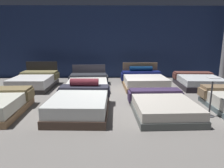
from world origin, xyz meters
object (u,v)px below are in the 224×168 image
bed_1 (80,103)px  bed_4 (35,81)px  bed_7 (198,81)px  bed_5 (88,82)px  bed_2 (162,105)px  bed_6 (144,81)px  price_sign (210,102)px

bed_1 → bed_4: size_ratio=1.04×
bed_1 → bed_7: size_ratio=1.05×
bed_7 → bed_5: bearing=-177.3°
bed_2 → bed_6: (0.01, 2.95, 0.07)m
bed_4 → price_sign: bearing=-29.4°
bed_7 → price_sign: bearing=-105.7°
bed_1 → bed_5: size_ratio=0.98×
bed_1 → bed_2: size_ratio=1.01×
bed_7 → bed_4: bearing=-176.5°
bed_4 → price_sign: (5.59, -3.17, 0.13)m
bed_7 → bed_1: bearing=-144.0°
bed_4 → bed_1: bearing=-51.5°
bed_2 → bed_5: size_ratio=0.97×
bed_6 → bed_7: size_ratio=0.98×
bed_5 → bed_2: bearing=-55.4°
bed_1 → price_sign: bearing=-3.7°
bed_2 → bed_7: 3.68m
bed_4 → bed_2: bearing=-33.0°
bed_1 → bed_6: (2.20, 2.89, 0.00)m
bed_7 → bed_6: bearing=-177.7°
bed_2 → price_sign: size_ratio=2.13×
bed_4 → bed_7: bed_4 is taller
bed_2 → bed_1: bearing=176.8°
bed_1 → bed_5: bed_5 is taller
bed_7 → price_sign: (-1.10, -3.18, 0.16)m
bed_2 → bed_4: size_ratio=1.03×
bed_4 → bed_7: 6.69m
bed_5 → bed_7: bearing=-3.7°
bed_2 → bed_4: bearing=145.2°
bed_1 → price_sign: 3.37m
bed_4 → bed_5: bearing=1.9°
price_sign → bed_7: bearing=70.9°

